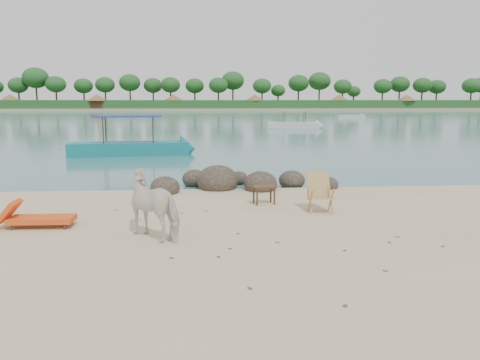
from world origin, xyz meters
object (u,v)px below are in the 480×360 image
object	(u,v)px
side_table	(264,196)
lounge_chair	(42,217)
boulders	(232,183)
boat_near	(129,122)
cow	(157,205)
deck_chair	(321,194)

from	to	relation	value
side_table	lounge_chair	xyz separation A→B (m)	(-5.46, -2.04, 0.01)
boulders	side_table	size ratio (longest dim) A/B	9.72
boat_near	side_table	bearing A→B (deg)	-72.45
side_table	cow	bearing A→B (deg)	-143.90
deck_chair	boat_near	size ratio (longest dim) A/B	0.14
boulders	deck_chair	bearing A→B (deg)	-60.20
cow	deck_chair	distance (m)	4.49
cow	side_table	size ratio (longest dim) A/B	2.65
lounge_chair	boat_near	world-z (taller)	boat_near
side_table	boat_near	bearing A→B (deg)	101.79
boulders	deck_chair	xyz separation A→B (m)	(2.12, -3.70, 0.32)
boulders	cow	distance (m)	5.95
side_table	lounge_chair	bearing A→B (deg)	-171.30
boulders	boat_near	distance (m)	11.88
cow	deck_chair	size ratio (longest dim) A/B	1.64
side_table	boulders	bearing A→B (deg)	94.45
cow	lounge_chair	size ratio (longest dim) A/B	0.93
deck_chair	side_table	bearing A→B (deg)	140.96
boulders	lounge_chair	bearing A→B (deg)	-135.33
boat_near	cow	bearing A→B (deg)	-85.30
deck_chair	boat_near	distance (m)	16.08
boulders	boat_near	bearing A→B (deg)	115.31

